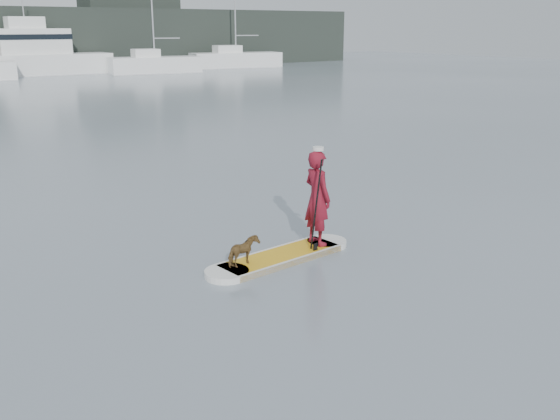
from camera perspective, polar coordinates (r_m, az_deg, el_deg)
ground at (r=16.11m, az=5.00°, el=0.98°), size 140.00×140.00×0.00m
paddleboard at (r=11.90m, az=-0.00°, el=-4.34°), size 3.29×0.99×0.12m
paddler at (r=12.20m, az=3.43°, el=1.11°), size 0.47×0.70×1.88m
white_cap at (r=11.98m, az=3.51°, el=5.62°), size 0.22×0.22×0.07m
dog at (r=11.27m, az=-3.37°, el=-3.81°), size 0.68×0.43×0.53m
paddle at (r=11.89m, az=3.30°, el=-0.63°), size 0.10×0.30×2.00m
sailboat_e at (r=61.48m, az=-11.43°, el=13.00°), size 8.77×4.11×12.22m
sailboat_f at (r=68.65m, az=-4.11°, el=13.69°), size 10.02×4.68×14.45m
motor_yacht_a at (r=62.09m, az=-20.97°, el=13.23°), size 11.22×3.69×6.69m
shore_building_east at (r=71.48m, az=-13.45°, el=15.84°), size 10.00×4.00×8.00m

